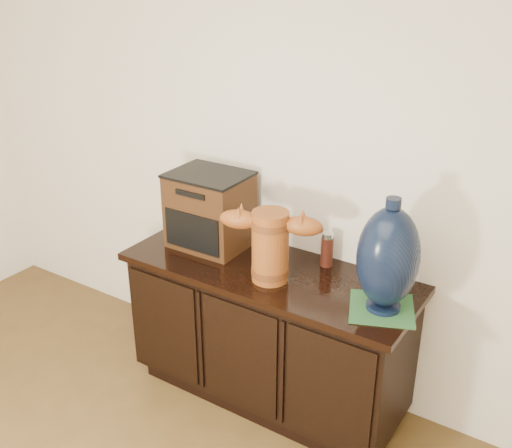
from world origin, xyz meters
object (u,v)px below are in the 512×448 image
Objects in this scene: lamp_base at (388,258)px; spray_can at (327,250)px; sideboard at (268,333)px; terracotta_vessel at (270,242)px; tv_radio at (210,210)px.

spray_can is at bearing 149.25° from lamp_base.
spray_can is (-0.38, 0.23, -0.16)m from lamp_base.
terracotta_vessel is at bearing -54.34° from sideboard.
lamp_base is 2.91× the size of spray_can.
tv_radio is at bearing -168.98° from spray_can.
lamp_base is (0.60, -0.04, 0.62)m from sideboard.
terracotta_vessel reaches higher than spray_can.
tv_radio is 1.00m from lamp_base.
lamp_base is at bearing -4.00° from sideboard.
sideboard is 3.72× the size of tv_radio.
lamp_base is at bearing -14.08° from terracotta_vessel.
terracotta_vessel is 0.33m from spray_can.
terracotta_vessel is 2.76× the size of spray_can.
terracotta_vessel is 0.48m from tv_radio.
lamp_base is (1.00, -0.11, 0.05)m from tv_radio.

